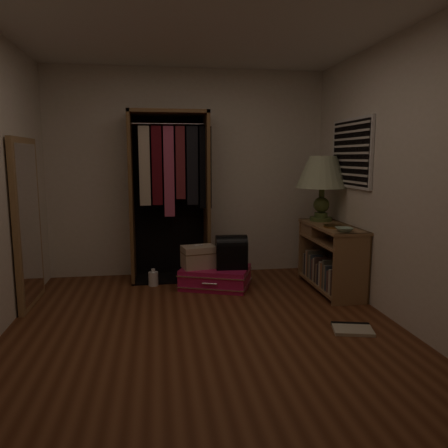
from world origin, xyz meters
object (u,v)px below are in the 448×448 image
(pink_suitcase, at_px, (215,277))
(train_case, at_px, (199,257))
(open_wardrobe, at_px, (172,182))
(black_bag, at_px, (231,251))
(table_lamp, at_px, (322,174))
(floor_mirror, at_px, (27,223))
(white_jug, at_px, (153,278))
(console_bookshelf, at_px, (329,256))

(pink_suitcase, bearing_deg, train_case, -163.12)
(open_wardrobe, height_order, black_bag, open_wardrobe)
(table_lamp, bearing_deg, train_case, -178.62)
(open_wardrobe, bearing_deg, table_lamp, -13.52)
(table_lamp, bearing_deg, floor_mirror, -173.87)
(black_bag, height_order, white_jug, black_bag)
(console_bookshelf, distance_m, black_bag, 1.12)
(pink_suitcase, relative_size, table_lamp, 1.20)
(console_bookshelf, xyz_separation_m, pink_suitcase, (-1.28, 0.26, -0.27))
(open_wardrobe, relative_size, train_case, 4.84)
(floor_mirror, distance_m, table_lamp, 3.29)
(open_wardrobe, bearing_deg, console_bookshelf, -22.55)
(console_bookshelf, distance_m, floor_mirror, 3.27)
(train_case, height_order, table_lamp, table_lamp)
(pink_suitcase, height_order, white_jug, pink_suitcase)
(floor_mirror, height_order, black_bag, floor_mirror)
(black_bag, bearing_deg, table_lamp, 8.86)
(pink_suitcase, height_order, black_bag, black_bag)
(train_case, distance_m, black_bag, 0.39)
(console_bookshelf, bearing_deg, floor_mirror, -179.22)
(train_case, relative_size, black_bag, 1.09)
(console_bookshelf, xyz_separation_m, floor_mirror, (-3.24, -0.04, 0.46))
(train_case, distance_m, table_lamp, 1.76)
(console_bookshelf, relative_size, white_jug, 5.50)
(pink_suitcase, distance_m, white_jug, 0.74)
(open_wardrobe, height_order, floor_mirror, open_wardrobe)
(console_bookshelf, relative_size, train_case, 2.65)
(table_lamp, bearing_deg, black_bag, -174.49)
(pink_suitcase, distance_m, table_lamp, 1.76)
(white_jug, bearing_deg, floor_mirror, -159.30)
(floor_mirror, bearing_deg, open_wardrobe, 27.35)
(table_lamp, bearing_deg, white_jug, 176.63)
(pink_suitcase, height_order, table_lamp, table_lamp)
(black_bag, distance_m, table_lamp, 1.42)
(train_case, bearing_deg, black_bag, -22.66)
(black_bag, distance_m, white_jug, 0.99)
(table_lamp, height_order, white_jug, table_lamp)
(console_bookshelf, xyz_separation_m, table_lamp, (0.01, 0.30, 0.92))
(train_case, bearing_deg, console_bookshelf, -22.13)
(pink_suitcase, bearing_deg, black_bag, 2.78)
(console_bookshelf, distance_m, open_wardrobe, 2.06)
(console_bookshelf, xyz_separation_m, open_wardrobe, (-1.75, 0.73, 0.82))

